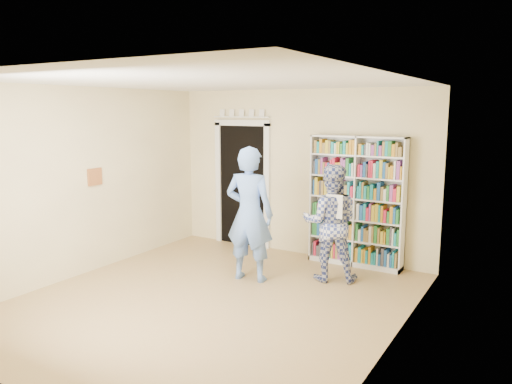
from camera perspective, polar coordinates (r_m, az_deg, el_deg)
floor at (r=6.44m, az=-5.06°, el=-12.31°), size 5.00×5.00×0.00m
ceiling at (r=5.99m, az=-5.44°, el=12.45°), size 5.00×5.00×0.00m
wall_back at (r=8.20m, az=5.04°, el=2.19°), size 4.50×0.00×4.50m
wall_left at (r=7.59m, az=-19.15°, el=1.12°), size 0.00×5.00×5.00m
wall_right at (r=5.11m, az=15.71°, el=-2.57°), size 0.00×5.00×5.00m
bookshelf at (r=7.72m, az=11.43°, el=-1.01°), size 1.45×0.27×1.99m
doorway at (r=8.73m, az=-1.56°, el=1.53°), size 1.10×0.08×2.43m
wall_art at (r=7.70m, az=-17.94°, el=1.66°), size 0.03×0.25×0.25m
man_blue at (r=6.92m, az=-0.76°, el=-2.54°), size 0.75×0.55×1.89m
man_plaid at (r=7.03m, az=8.51°, el=-3.50°), size 0.97×0.87×1.64m
paper_sheet at (r=6.76m, az=8.92°, el=-1.65°), size 0.23×0.03×0.32m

